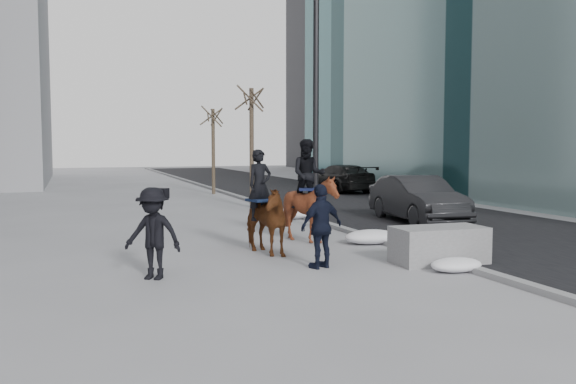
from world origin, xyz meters
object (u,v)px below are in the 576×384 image
object	(u,v)px
car_near	(417,199)
mounted_right	(310,201)
mounted_left	(262,215)
planter	(439,245)

from	to	relation	value
car_near	mounted_right	distance (m)	5.62
car_near	mounted_left	size ratio (longest dim) A/B	1.90
mounted_left	mounted_right	size ratio (longest dim) A/B	0.90
car_near	mounted_right	bearing A→B (deg)	-145.66
planter	mounted_right	size ratio (longest dim) A/B	0.73
mounted_left	mounted_right	distance (m)	2.10
planter	mounted_left	bearing A→B (deg)	144.19
mounted_right	car_near	bearing A→B (deg)	28.82
mounted_right	mounted_left	bearing A→B (deg)	-144.36
car_near	mounted_left	distance (m)	7.69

